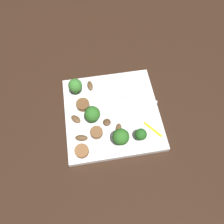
% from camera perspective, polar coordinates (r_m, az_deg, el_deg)
% --- Properties ---
extents(ground_plane, '(1.40, 1.40, 0.00)m').
position_cam_1_polar(ground_plane, '(0.62, 0.00, -0.66)').
color(ground_plane, black).
extents(plate, '(0.25, 0.25, 0.02)m').
position_cam_1_polar(plate, '(0.61, 0.00, -0.34)').
color(plate, white).
rests_on(plate, ground_plane).
extents(fork, '(0.17, 0.08, 0.00)m').
position_cam_1_polar(fork, '(0.63, 4.63, 3.55)').
color(fork, silver).
rests_on(fork, plate).
extents(broccoli_floret_0, '(0.04, 0.04, 0.06)m').
position_cam_1_polar(broccoli_floret_0, '(0.57, -5.05, -0.55)').
color(broccoli_floret_0, '#347525').
rests_on(broccoli_floret_0, plate).
extents(broccoli_floret_1, '(0.04, 0.04, 0.05)m').
position_cam_1_polar(broccoli_floret_1, '(0.62, -9.36, 6.63)').
color(broccoli_floret_1, '#408630').
rests_on(broccoli_floret_1, plate).
extents(broccoli_floret_2, '(0.04, 0.04, 0.06)m').
position_cam_1_polar(broccoli_floret_2, '(0.53, 2.27, -6.39)').
color(broccoli_floret_2, '#347525').
rests_on(broccoli_floret_2, plate).
extents(broccoli_floret_3, '(0.03, 0.03, 0.04)m').
position_cam_1_polar(broccoli_floret_3, '(0.56, 7.36, -5.73)').
color(broccoli_floret_3, '#296420').
rests_on(broccoli_floret_3, plate).
extents(sausage_slice_0, '(0.05, 0.05, 0.01)m').
position_cam_1_polar(sausage_slice_0, '(0.56, -7.72, -9.82)').
color(sausage_slice_0, brown).
rests_on(sausage_slice_0, plate).
extents(sausage_slice_1, '(0.04, 0.04, 0.02)m').
position_cam_1_polar(sausage_slice_1, '(0.57, -3.97, -5.26)').
color(sausage_slice_1, brown).
rests_on(sausage_slice_1, plate).
extents(sausage_slice_2, '(0.05, 0.05, 0.02)m').
position_cam_1_polar(sausage_slice_2, '(0.61, -7.45, 1.84)').
color(sausage_slice_2, brown).
rests_on(sausage_slice_2, plate).
extents(mushroom_0, '(0.02, 0.03, 0.01)m').
position_cam_1_polar(mushroom_0, '(0.65, -5.62, 6.72)').
color(mushroom_0, brown).
rests_on(mushroom_0, plate).
extents(mushroom_1, '(0.03, 0.03, 0.01)m').
position_cam_1_polar(mushroom_1, '(0.60, -9.21, -1.81)').
color(mushroom_1, brown).
rests_on(mushroom_1, plate).
extents(mushroom_3, '(0.02, 0.02, 0.01)m').
position_cam_1_polar(mushroom_3, '(0.59, -1.30, -2.63)').
color(mushroom_3, '#4C331E').
rests_on(mushroom_3, plate).
extents(mushroom_4, '(0.03, 0.02, 0.01)m').
position_cam_1_polar(mushroom_4, '(0.57, -7.81, -6.57)').
color(mushroom_4, brown).
rests_on(mushroom_4, plate).
extents(mushroom_5, '(0.02, 0.03, 0.01)m').
position_cam_1_polar(mushroom_5, '(0.58, 1.69, -4.16)').
color(mushroom_5, brown).
rests_on(mushroom_5, plate).
extents(pepper_strip_0, '(0.04, 0.05, 0.00)m').
position_cam_1_polar(pepper_strip_0, '(0.59, 10.35, -4.37)').
color(pepper_strip_0, yellow).
rests_on(pepper_strip_0, plate).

